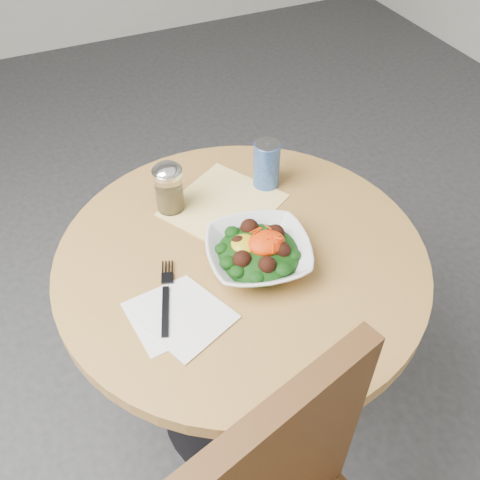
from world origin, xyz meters
The scene contains 8 objects.
ground centered at (0.00, 0.00, 0.00)m, with size 6.00×6.00×0.00m, color #2D2D30.
table centered at (0.00, 0.00, 0.55)m, with size 0.90×0.90×0.75m.
cloth_napkin centered at (0.03, 0.18, 0.75)m, with size 0.27×0.25×0.00m, color #E0A60B.
paper_napkins centered at (-0.20, -0.12, 0.75)m, with size 0.23×0.23×0.00m.
salad_bowl centered at (0.02, -0.04, 0.78)m, with size 0.29×0.29×0.09m.
fork centered at (-0.21, -0.05, 0.76)m, with size 0.10×0.21×0.00m.
spice_shaker centered at (-0.10, 0.23, 0.82)m, with size 0.08×0.08×0.14m.
beverage_can centered at (0.17, 0.21, 0.82)m, with size 0.07×0.07×0.14m.
Camera 1 is at (-0.37, -0.81, 1.68)m, focal length 40.00 mm.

